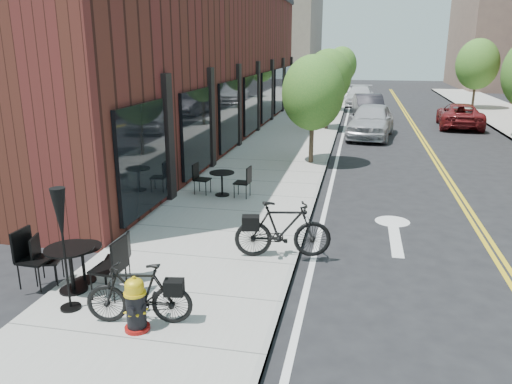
# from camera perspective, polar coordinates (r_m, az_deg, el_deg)

# --- Properties ---
(ground) EXTENTS (120.00, 120.00, 0.00)m
(ground) POSITION_cam_1_polar(r_m,az_deg,el_deg) (9.79, 4.48, -8.90)
(ground) COLOR black
(ground) RESTS_ON ground
(sidewalk_near) EXTENTS (4.00, 70.00, 0.12)m
(sidewalk_near) POSITION_cam_1_polar(r_m,az_deg,el_deg) (19.49, 2.45, 4.09)
(sidewalk_near) COLOR #9E9B93
(sidewalk_near) RESTS_ON ground
(building_near) EXTENTS (5.00, 28.00, 7.00)m
(building_near) POSITION_cam_1_polar(r_m,az_deg,el_deg) (24.04, -6.82, 14.56)
(building_near) COLOR #451F16
(building_near) RESTS_ON ground
(bg_building_left) EXTENTS (8.00, 14.00, 10.00)m
(bg_building_left) POSITION_cam_1_polar(r_m,az_deg,el_deg) (57.53, 2.80, 17.04)
(bg_building_left) COLOR #726656
(bg_building_left) RESTS_ON ground
(bg_building_right) EXTENTS (10.00, 16.00, 12.00)m
(bg_building_right) POSITION_cam_1_polar(r_m,az_deg,el_deg) (60.71, 27.15, 16.27)
(bg_building_right) COLOR brown
(bg_building_right) RESTS_ON ground
(tree_near_a) EXTENTS (2.20, 2.20, 3.81)m
(tree_near_a) POSITION_cam_1_polar(r_m,az_deg,el_deg) (17.95, 6.52, 11.18)
(tree_near_a) COLOR #382B1E
(tree_near_a) RESTS_ON sidewalk_near
(tree_near_b) EXTENTS (2.30, 2.30, 3.98)m
(tree_near_b) POSITION_cam_1_polar(r_m,az_deg,el_deg) (25.90, 8.26, 12.88)
(tree_near_b) COLOR #382B1E
(tree_near_b) RESTS_ON sidewalk_near
(tree_near_c) EXTENTS (2.10, 2.10, 3.67)m
(tree_near_c) POSITION_cam_1_polar(r_m,az_deg,el_deg) (33.89, 9.16, 13.27)
(tree_near_c) COLOR #382B1E
(tree_near_c) RESTS_ON sidewalk_near
(tree_near_d) EXTENTS (2.40, 2.40, 4.11)m
(tree_near_d) POSITION_cam_1_polar(r_m,az_deg,el_deg) (41.86, 9.76, 14.13)
(tree_near_d) COLOR #382B1E
(tree_near_d) RESTS_ON sidewalk_near
(tree_far_c) EXTENTS (2.80, 2.80, 4.62)m
(tree_far_c) POSITION_cam_1_polar(r_m,az_deg,el_deg) (37.59, 23.98, 13.20)
(tree_far_c) COLOR #382B1E
(tree_far_c) RESTS_ON sidewalk_far
(fire_hydrant) EXTENTS (0.45, 0.45, 0.86)m
(fire_hydrant) POSITION_cam_1_polar(r_m,az_deg,el_deg) (7.68, -13.59, -12.42)
(fire_hydrant) COLOR maroon
(fire_hydrant) RESTS_ON sidewalk_near
(bicycle_left) EXTENTS (1.67, 0.72, 0.97)m
(bicycle_left) POSITION_cam_1_polar(r_m,az_deg,el_deg) (7.80, -13.24, -11.26)
(bicycle_left) COLOR black
(bicycle_left) RESTS_ON sidewalk_near
(bicycle_right) EXTENTS (1.98, 0.90, 1.15)m
(bicycle_right) POSITION_cam_1_polar(r_m,az_deg,el_deg) (9.87, 3.09, -4.30)
(bicycle_right) COLOR black
(bicycle_right) RESTS_ON sidewalk_near
(bistro_set_a) EXTENTS (1.65, 0.85, 0.87)m
(bistro_set_a) POSITION_cam_1_polar(r_m,az_deg,el_deg) (9.41, -19.20, -7.19)
(bistro_set_a) COLOR black
(bistro_set_a) RESTS_ON sidewalk_near
(bistro_set_b) EXTENTS (1.92, 0.87, 1.03)m
(bistro_set_b) POSITION_cam_1_polar(r_m,az_deg,el_deg) (9.09, -20.41, -7.59)
(bistro_set_b) COLOR black
(bistro_set_b) RESTS_ON sidewalk_near
(bistro_set_c) EXTENTS (1.64, 0.76, 0.87)m
(bistro_set_c) POSITION_cam_1_polar(r_m,az_deg,el_deg) (14.03, -3.91, 1.36)
(bistro_set_c) COLOR black
(bistro_set_c) RESTS_ON sidewalk_near
(patio_umbrella) EXTENTS (0.32, 0.32, 2.01)m
(patio_umbrella) POSITION_cam_1_polar(r_m,az_deg,el_deg) (8.17, -21.38, -3.40)
(patio_umbrella) COLOR black
(patio_umbrella) RESTS_ON sidewalk_near
(parked_car_a) EXTENTS (2.51, 4.95, 1.62)m
(parked_car_a) POSITION_cam_1_polar(r_m,az_deg,el_deg) (24.49, 13.02, 7.96)
(parked_car_a) COLOR #A9ABB1
(parked_car_a) RESTS_ON ground
(parked_car_b) EXTENTS (2.07, 4.58, 1.46)m
(parked_car_b) POSITION_cam_1_polar(r_m,az_deg,el_deg) (30.95, 12.74, 9.48)
(parked_car_b) COLOR black
(parked_car_b) RESTS_ON ground
(parked_car_c) EXTENTS (2.15, 4.90, 1.40)m
(parked_car_c) POSITION_cam_1_polar(r_m,az_deg,el_deg) (38.52, 11.77, 10.74)
(parked_car_c) COLOR silver
(parked_car_c) RESTS_ON ground
(parked_car_far) EXTENTS (2.49, 4.80, 1.29)m
(parked_car_far) POSITION_cam_1_polar(r_m,az_deg,el_deg) (29.11, 22.25, 8.11)
(parked_car_far) COLOR maroon
(parked_car_far) RESTS_ON ground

